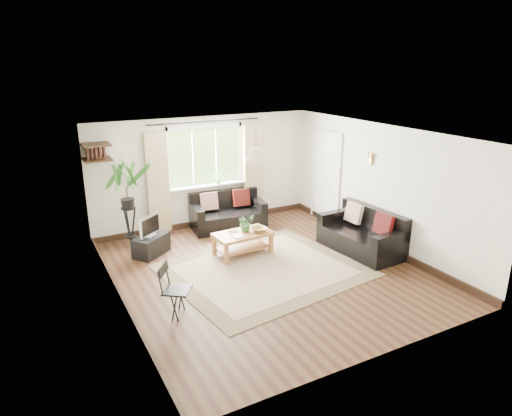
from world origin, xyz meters
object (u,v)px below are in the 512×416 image
sofa_right (361,232)px  folding_chair (177,291)px  tv_stand (151,245)px  sofa_back (228,212)px  coffee_table (243,243)px  palm_stand (128,204)px

sofa_right → folding_chair: (-3.86, -0.58, 0.00)m
sofa_right → tv_stand: (-3.60, 1.74, -0.20)m
sofa_back → folding_chair: bearing=-120.4°
sofa_back → coffee_table: sofa_back is taller
sofa_right → coffee_table: size_ratio=1.55×
palm_stand → coffee_table: bearing=-39.5°
sofa_back → folding_chair: size_ratio=2.02×
sofa_back → folding_chair: (-2.15, -2.95, 0.02)m
folding_chair → tv_stand: bearing=28.8°
palm_stand → folding_chair: 3.00m
sofa_back → tv_stand: bearing=-155.8°
sofa_back → coffee_table: 1.49m
sofa_back → palm_stand: size_ratio=0.93×
sofa_back → folding_chair: folding_chair is taller
sofa_back → palm_stand: palm_stand is taller
sofa_right → palm_stand: (-3.83, 2.38, 0.46)m
sofa_right → palm_stand: 4.54m
sofa_back → tv_stand: size_ratio=2.25×
palm_stand → folding_chair: size_ratio=2.18×
tv_stand → coffee_table: bearing=-64.7°
palm_stand → sofa_right: bearing=-31.9°
sofa_right → folding_chair: bearing=-84.9°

